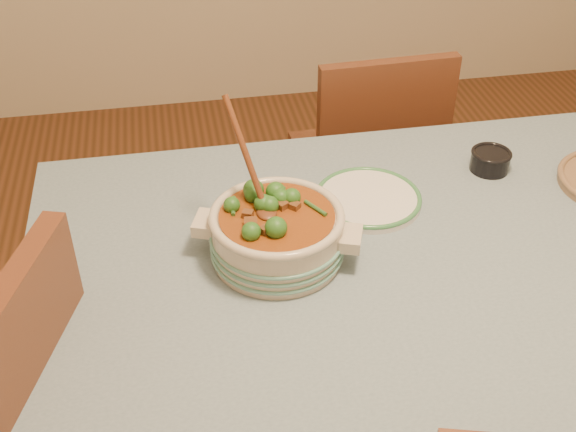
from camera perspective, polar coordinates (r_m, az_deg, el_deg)
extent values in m
cube|color=brown|center=(1.48, 12.79, -4.80)|extent=(1.60, 1.00, 0.05)
cube|color=gray|center=(1.46, 12.94, -3.97)|extent=(1.68, 1.08, 0.01)
cylinder|color=brown|center=(1.97, -13.94, -7.35)|extent=(0.07, 0.07, 0.70)
cylinder|color=beige|center=(1.41, -0.87, -1.66)|extent=(0.33, 0.33, 0.10)
torus|color=beige|center=(1.38, -0.88, -0.03)|extent=(0.26, 0.26, 0.02)
cube|color=beige|center=(1.39, 4.98, -1.78)|extent=(0.06, 0.08, 0.03)
cube|color=beige|center=(1.43, -6.55, -0.57)|extent=(0.06, 0.08, 0.03)
cylinder|color=#8D3D14|center=(1.38, -0.88, -0.24)|extent=(0.22, 0.22, 0.02)
cylinder|color=silver|center=(1.60, 6.35, 1.31)|extent=(0.26, 0.26, 0.02)
torus|color=#3A804A|center=(1.59, 6.36, 1.52)|extent=(0.23, 0.23, 0.01)
cylinder|color=black|center=(1.75, 15.68, 4.18)|extent=(0.11, 0.11, 0.05)
torus|color=black|center=(1.74, 15.80, 4.81)|extent=(0.09, 0.09, 0.01)
cylinder|color=black|center=(1.75, 15.75, 4.55)|extent=(0.08, 0.08, 0.01)
cube|color=brown|center=(2.37, 5.82, 4.42)|extent=(0.42, 0.42, 0.04)
cube|color=brown|center=(2.11, 7.65, 6.78)|extent=(0.40, 0.05, 0.43)
cylinder|color=brown|center=(2.67, 7.94, 2.85)|extent=(0.04, 0.04, 0.43)
cylinder|color=brown|center=(2.58, 0.78, 1.94)|extent=(0.04, 0.04, 0.43)
cylinder|color=brown|center=(2.41, 10.60, -1.56)|extent=(0.04, 0.04, 0.43)
cylinder|color=brown|center=(2.32, 2.74, -2.75)|extent=(0.04, 0.04, 0.43)
cube|color=brown|center=(1.32, -19.69, -13.64)|extent=(0.18, 0.43, 0.47)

